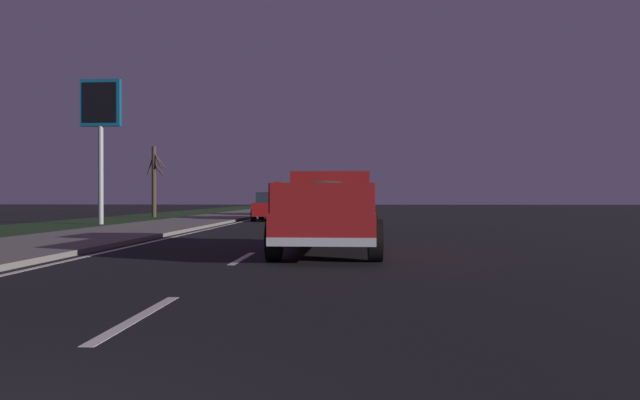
{
  "coord_description": "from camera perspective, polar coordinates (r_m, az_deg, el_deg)",
  "views": [
    {
      "loc": [
        -1.73,
        -2.22,
        1.26
      ],
      "look_at": [
        14.16,
        -1.39,
        1.19
      ],
      "focal_mm": 32.14,
      "sensor_mm": 36.0,
      "label": 1
    }
  ],
  "objects": [
    {
      "name": "ground",
      "position": [
        28.84,
        -1.42,
        -2.25
      ],
      "size": [
        144.0,
        144.0,
        0.0
      ],
      "primitive_type": "plane",
      "color": "black"
    },
    {
      "name": "sidewalk_shoulder",
      "position": [
        29.82,
        -12.41,
        -2.06
      ],
      "size": [
        108.0,
        4.0,
        0.12
      ],
      "primitive_type": "cube",
      "color": "slate",
      "rests_on": "ground"
    },
    {
      "name": "grass_verge",
      "position": [
        31.52,
        -21.21,
        -2.05
      ],
      "size": [
        108.0,
        6.0,
        0.01
      ],
      "primitive_type": "cube",
      "color": "#1E3819",
      "rests_on": "ground"
    },
    {
      "name": "lane_markings",
      "position": [
        30.93,
        -5.88,
        -2.08
      ],
      "size": [
        108.0,
        3.54,
        0.01
      ],
      "color": "silver",
      "rests_on": "ground"
    },
    {
      "name": "pickup_truck",
      "position": [
        13.12,
        0.94,
        -0.97
      ],
      "size": [
        5.46,
        2.35,
        1.87
      ],
      "color": "maroon",
      "rests_on": "ground"
    },
    {
      "name": "sedan_silver",
      "position": [
        31.0,
        1.75,
        -0.63
      ],
      "size": [
        4.42,
        2.05,
        1.54
      ],
      "color": "#B2B5BA",
      "rests_on": "ground"
    },
    {
      "name": "sedan_red",
      "position": [
        31.34,
        -4.61,
        -0.62
      ],
      "size": [
        4.43,
        2.07,
        1.54
      ],
      "color": "maroon",
      "rests_on": "ground"
    },
    {
      "name": "sedan_blue",
      "position": [
        39.13,
        2.12,
        -0.44
      ],
      "size": [
        4.44,
        2.08,
        1.54
      ],
      "color": "navy",
      "rests_on": "ground"
    },
    {
      "name": "sedan_tan",
      "position": [
        38.52,
        -2.94,
        -0.45
      ],
      "size": [
        4.44,
        2.09,
        1.54
      ],
      "color": "#9E845B",
      "rests_on": "ground"
    },
    {
      "name": "gas_price_sign",
      "position": [
        28.96,
        -21.01,
        7.86
      ],
      "size": [
        0.27,
        1.9,
        6.8
      ],
      "color": "#99999E",
      "rests_on": "ground"
    },
    {
      "name": "bare_tree_far",
      "position": [
        38.0,
        -16.18,
        1.97
      ],
      "size": [
        0.91,
        1.31,
        4.52
      ],
      "color": "#423323",
      "rests_on": "ground"
    }
  ]
}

